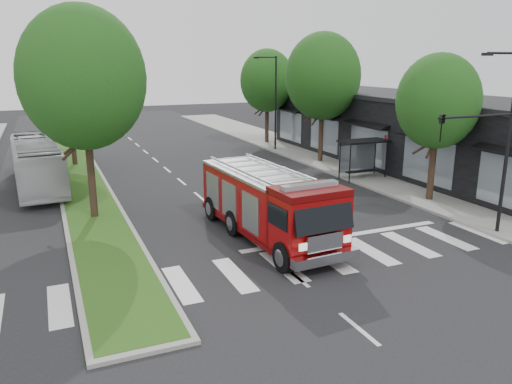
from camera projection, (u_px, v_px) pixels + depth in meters
ground at (253, 241)px, 21.70m from camera, size 140.00×140.00×0.00m
sidewalk_right at (361, 171)px, 35.32m from camera, size 5.00×80.00×0.15m
median at (77, 170)px, 35.41m from camera, size 3.00×50.00×0.15m
storefront_row at (414, 133)px, 36.41m from camera, size 8.00×30.00×5.00m
bus_shelter at (362, 148)px, 32.68m from camera, size 3.20×1.60×2.61m
tree_right_near at (438, 102)px, 26.44m from camera, size 4.40×4.40×8.05m
tree_right_mid at (323, 76)px, 36.86m from camera, size 5.60×5.60×9.72m
tree_right_far at (267, 81)px, 45.92m from camera, size 5.00×5.00×8.73m
tree_median_near at (83, 78)px, 23.02m from camera, size 5.80×5.80×10.16m
tree_median_far at (67, 77)px, 35.56m from camera, size 5.60×5.60×9.72m
streetlight_right_near at (495, 133)px, 21.05m from camera, size 4.08×0.22×8.00m
streetlight_right_far at (274, 99)px, 42.27m from camera, size 2.11×0.20×8.00m
fire_engine at (268, 204)px, 21.74m from camera, size 3.36×9.38×3.20m
city_bus at (37, 164)px, 30.52m from camera, size 3.19×10.95×3.01m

